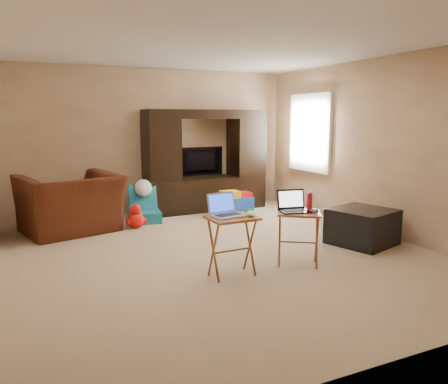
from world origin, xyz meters
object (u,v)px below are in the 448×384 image
tray_table_left (232,247)px  push_toy (236,202)px  television (201,162)px  water_bottle (310,201)px  mouse_right (315,211)px  plush_toy (136,216)px  mouse_left (251,214)px  entertainment_center (206,161)px  laptop_right (295,201)px  recliner (71,204)px  child_rocker (146,204)px  tray_table_right (298,239)px  laptop_left (228,205)px  ottoman (362,227)px

tray_table_left → push_toy: bearing=60.8°
television → water_bottle: size_ratio=4.80×
television → mouse_right: bearing=89.1°
plush_toy → mouse_left: size_ratio=2.86×
entertainment_center → laptop_right: (-0.25, -3.22, -0.16)m
recliner → laptop_right: 3.37m
push_toy → mouse_left: bearing=-112.9°
water_bottle → entertainment_center: bearing=89.8°
child_rocker → laptop_right: 2.95m
television → laptop_right: 3.44m
laptop_right → mouse_left: 0.61m
tray_table_left → plush_toy: bearing=98.1°
tray_table_right → mouse_left: size_ratio=4.73×
child_rocker → tray_table_left: 2.77m
mouse_right → television: bearing=88.7°
tray_table_left → laptop_left: (-0.03, 0.03, 0.44)m
plush_toy → mouse_left: bearing=-76.0°
child_rocker → mouse_left: mouse_left is taller
plush_toy → water_bottle: bearing=-58.1°
tray_table_right → mouse_left: mouse_left is taller
television → recliner: size_ratio=0.70×
television → tray_table_left: television is taller
mouse_left → mouse_right: 0.77m
child_rocker → mouse_right: 3.13m
television → mouse_left: television is taller
television → ottoman: 3.34m
push_toy → television: bearing=110.3°
laptop_left → television: bearing=64.5°
ottoman → laptop_left: (-2.12, -0.32, 0.53)m
laptop_left → water_bottle: (1.06, 0.05, -0.05)m
laptop_left → tray_table_right: bearing=-10.0°
plush_toy → entertainment_center: bearing=28.3°
mouse_right → entertainment_center: bearing=88.6°
television → mouse_left: size_ratio=6.99×
child_rocker → tray_table_right: (1.03, -2.76, 0.01)m
tray_table_left → mouse_left: (0.19, -0.07, 0.35)m
recliner → water_bottle: size_ratio=6.88×
entertainment_center → ottoman: size_ratio=3.01×
mouse_right → mouse_left: bearing=176.3°
recliner → push_toy: (2.69, 0.01, -0.21)m
plush_toy → tray_table_right: size_ratio=0.61×
push_toy → entertainment_center: bearing=116.5°
television → laptop_left: television is taller
entertainment_center → water_bottle: entertainment_center is taller
entertainment_center → water_bottle: bearing=-91.4°
tray_table_right → recliner: bearing=162.8°
child_rocker → laptop_right: bearing=-63.0°
recliner → mouse_left: (1.54, -2.68, 0.24)m
ottoman → water_bottle: (-1.06, -0.27, 0.48)m
television → ottoman: bearing=109.0°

